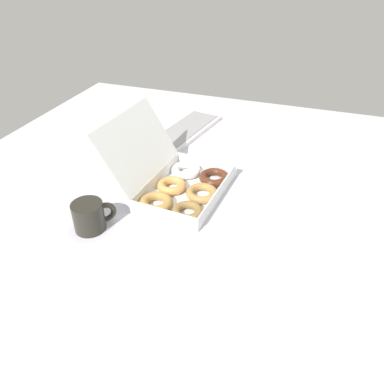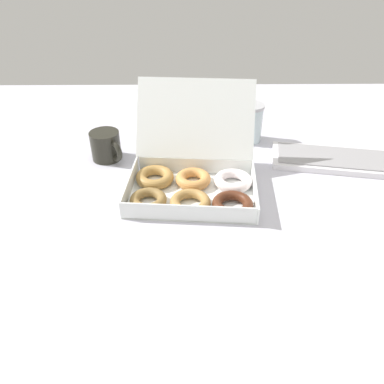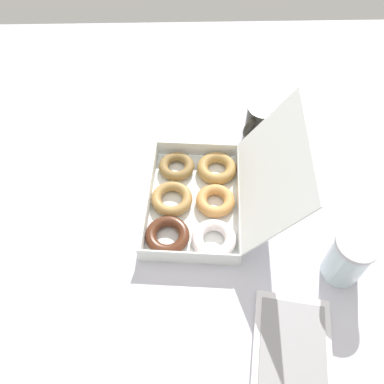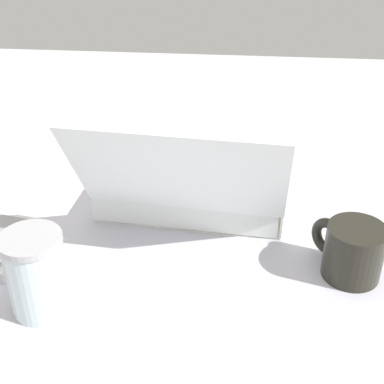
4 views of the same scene
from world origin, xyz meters
TOP-DOWN VIEW (x-y plane):
  - ground_plane at (0.00, 0.00)cm, footprint 180.00×180.00cm
  - donut_box at (-0.90, 4.09)cm, footprint 36.24×38.32cm
  - coffee_mug at (-27.12, 21.88)cm, footprint 10.72×10.92cm
  - glass_jar at (18.24, 33.91)cm, footprint 8.68×8.68cm

SIDE VIEW (x-z plane):
  - ground_plane at x=0.00cm, z-range -2.00..0.00cm
  - donut_box at x=-0.90cm, z-range -8.95..15.36cm
  - coffee_mug at x=-27.12cm, z-range 0.11..8.94cm
  - glass_jar at x=18.24cm, z-range 0.05..12.71cm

